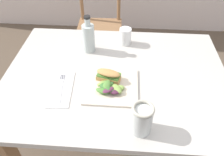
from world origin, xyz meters
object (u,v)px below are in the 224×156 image
chair_wooden_far (100,27)px  plate_lunch (111,86)px  fork_on_napkin (61,86)px  mason_jar_iced_tea (142,120)px  cup_extra_side (125,36)px  dining_table (115,93)px  bottle_cold_brew (89,39)px  sandwich_half_front (108,75)px

chair_wooden_far → plate_lunch: bearing=-80.0°
plate_lunch → chair_wooden_far: bearing=100.0°
chair_wooden_far → fork_on_napkin: (-0.05, -1.08, 0.30)m
mason_jar_iced_tea → plate_lunch: bearing=120.0°
plate_lunch → cup_extra_side: (0.05, 0.37, 0.04)m
dining_table → fork_on_napkin: fork_on_napkin is taller
chair_wooden_far → mason_jar_iced_tea: 1.37m
chair_wooden_far → mason_jar_iced_tea: bearing=-76.1°
bottle_cold_brew → cup_extra_side: bottle_cold_brew is taller
dining_table → cup_extra_side: bearing=82.3°
dining_table → bottle_cold_brew: (-0.16, 0.20, 0.21)m
dining_table → mason_jar_iced_tea: bearing=-69.9°
fork_on_napkin → plate_lunch: bearing=3.5°
dining_table → chair_wooden_far: chair_wooden_far is taller
fork_on_napkin → cup_extra_side: cup_extra_side is taller
sandwich_half_front → fork_on_napkin: (-0.22, -0.05, -0.03)m
fork_on_napkin → cup_extra_side: bearing=53.0°
sandwich_half_front → bottle_cold_brew: (-0.13, 0.25, 0.04)m
cup_extra_side → mason_jar_iced_tea: bearing=-82.5°
dining_table → plate_lunch: size_ratio=4.52×
sandwich_half_front → dining_table: bearing=58.7°
fork_on_napkin → mason_jar_iced_tea: size_ratio=1.42×
chair_wooden_far → cup_extra_side: (0.24, -0.69, 0.34)m
mason_jar_iced_tea → cup_extra_side: bearing=97.5°
fork_on_napkin → bottle_cold_brew: bearing=73.3°
cup_extra_side → plate_lunch: bearing=-98.2°
chair_wooden_far → plate_lunch: (0.19, -1.06, 0.30)m
sandwich_half_front → cup_extra_side: 0.34m
fork_on_napkin → cup_extra_side: (0.29, 0.38, 0.04)m
plate_lunch → bottle_cold_brew: size_ratio=1.17×
bottle_cold_brew → chair_wooden_far: bearing=93.2°
plate_lunch → mason_jar_iced_tea: (0.13, -0.23, 0.05)m
dining_table → bottle_cold_brew: bottle_cold_brew is taller
chair_wooden_far → dining_table: bearing=-78.2°
fork_on_napkin → mason_jar_iced_tea: mason_jar_iced_tea is taller
cup_extra_side → fork_on_napkin: bearing=-127.0°
chair_wooden_far → fork_on_napkin: size_ratio=4.68×
sandwich_half_front → chair_wooden_far: bearing=99.5°
plate_lunch → dining_table: bearing=80.5°
sandwich_half_front → bottle_cold_brew: bearing=117.5°
plate_lunch → fork_on_napkin: (-0.23, -0.01, 0.00)m
mason_jar_iced_tea → cup_extra_side: 0.60m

